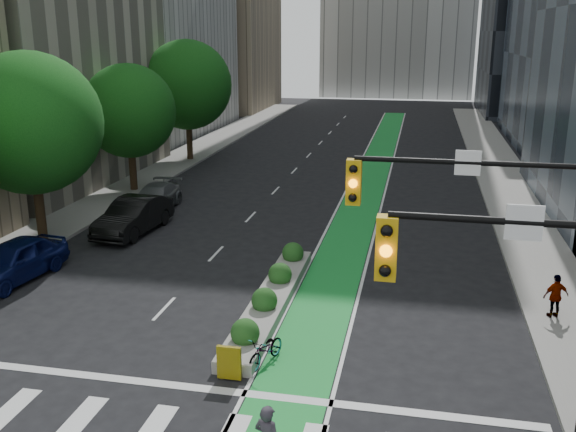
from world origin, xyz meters
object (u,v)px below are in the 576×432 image
at_px(median_planter, 271,296).
at_px(parked_car_left_far, 155,198).
at_px(bicycle, 266,350).
at_px(parked_car_left_near, 14,260).
at_px(parked_car_left_mid, 133,216).
at_px(pedestrian_far, 556,296).

bearing_deg(median_planter, parked_car_left_far, 129.42).
bearing_deg(bicycle, median_planter, 120.36).
bearing_deg(median_planter, bicycle, -79.00).
distance_m(parked_car_left_near, parked_car_left_far, 10.89).
distance_m(parked_car_left_mid, parked_car_left_far, 4.12).
relative_size(bicycle, pedestrian_far, 1.13).
bearing_deg(parked_car_left_far, pedestrian_far, -32.21).
bearing_deg(parked_car_left_mid, parked_car_left_far, 103.47).
xyz_separation_m(parked_car_left_far, pedestrian_far, (18.94, -10.44, 0.21)).
height_order(median_planter, bicycle, median_planter).
xyz_separation_m(median_planter, parked_car_left_near, (-10.54, 0.38, 0.45)).
distance_m(bicycle, parked_car_left_far, 18.28).
xyz_separation_m(parked_car_left_mid, pedestrian_far, (18.32, -6.37, 0.06)).
bearing_deg(bicycle, parked_car_left_far, 142.52).
height_order(parked_car_left_mid, pedestrian_far, parked_car_left_mid).
xyz_separation_m(median_planter, parked_car_left_mid, (-8.58, 7.12, 0.49)).
bearing_deg(pedestrian_far, parked_car_left_far, -48.97).
bearing_deg(pedestrian_far, median_planter, -15.72).
height_order(median_planter, parked_car_left_mid, parked_car_left_mid).
distance_m(parked_car_left_near, pedestrian_far, 20.28).
xyz_separation_m(bicycle, parked_car_left_near, (-11.34, 4.50, 0.37)).
height_order(parked_car_left_near, parked_car_left_mid, parked_car_left_mid).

